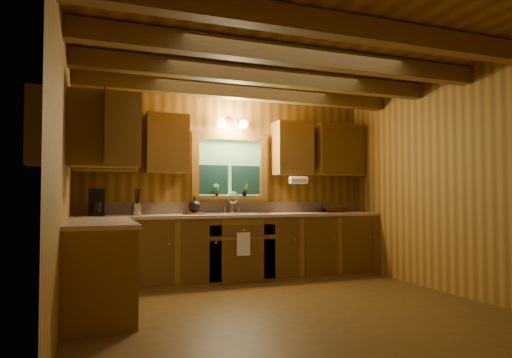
{
  "coord_description": "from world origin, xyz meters",
  "views": [
    {
      "loc": [
        -1.89,
        -4.25,
        1.15
      ],
      "look_at": [
        0.0,
        0.8,
        1.35
      ],
      "focal_mm": 31.41,
      "sensor_mm": 36.0,
      "label": 1
    }
  ],
  "objects_px": {
    "wicker_basket": "(335,209)",
    "cutting_board": "(194,213)",
    "sink": "(236,217)",
    "coffee_maker": "(97,202)"
  },
  "relations": [
    {
      "from": "wicker_basket",
      "to": "cutting_board",
      "type": "bearing_deg",
      "value": -179.6
    },
    {
      "from": "sink",
      "to": "cutting_board",
      "type": "relative_size",
      "value": 3.14
    },
    {
      "from": "sink",
      "to": "coffee_maker",
      "type": "distance_m",
      "value": 1.81
    },
    {
      "from": "cutting_board",
      "to": "coffee_maker",
      "type": "bearing_deg",
      "value": 175.08
    },
    {
      "from": "sink",
      "to": "coffee_maker",
      "type": "bearing_deg",
      "value": 179.79
    },
    {
      "from": "sink",
      "to": "wicker_basket",
      "type": "relative_size",
      "value": 2.01
    },
    {
      "from": "coffee_maker",
      "to": "cutting_board",
      "type": "distance_m",
      "value": 1.24
    },
    {
      "from": "sink",
      "to": "wicker_basket",
      "type": "xyz_separation_m",
      "value": [
        1.58,
        0.03,
        0.09
      ]
    },
    {
      "from": "cutting_board",
      "to": "sink",
      "type": "bearing_deg",
      "value": -6.78
    },
    {
      "from": "cutting_board",
      "to": "wicker_basket",
      "type": "bearing_deg",
      "value": -4.9
    }
  ]
}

